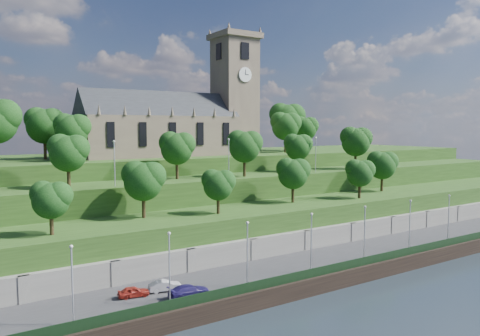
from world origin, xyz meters
TOP-DOWN VIEW (x-y plane):
  - ground at (0.00, 0.00)m, footprint 320.00×320.00m
  - promenade at (0.00, 6.00)m, footprint 160.00×12.00m
  - quay_wall at (0.00, -0.05)m, footprint 160.00×0.50m
  - fence at (0.00, 0.60)m, footprint 160.00×0.10m
  - retaining_wall at (0.00, 11.97)m, footprint 160.00×2.10m
  - embankment_lower at (0.00, 18.00)m, footprint 160.00×12.00m
  - embankment_upper at (0.00, 29.00)m, footprint 160.00×10.00m
  - hilltop at (0.00, 50.00)m, footprint 160.00×32.00m
  - church at (0.79, 45.98)m, footprint 38.60×12.35m
  - trees_lower at (3.46, 18.43)m, footprint 68.83×9.09m
  - trees_upper at (5.90, 28.08)m, footprint 64.57×8.71m
  - trees_hilltop at (3.78, 45.30)m, footprint 74.42×16.71m
  - lamp_posts_promenade at (-2.00, 2.50)m, footprint 60.36×0.36m
  - lamp_posts_upper at (0.00, 26.00)m, footprint 40.36×0.36m
  - car_left at (-24.56, 6.52)m, footprint 3.65×1.93m
  - car_middle at (-20.85, 6.32)m, footprint 3.98×2.09m
  - car_right at (-19.38, 3.14)m, footprint 4.83×2.20m

SIDE VIEW (x-z plane):
  - ground at x=0.00m, z-range 0.00..0.00m
  - promenade at x=0.00m, z-range 0.00..2.00m
  - quay_wall at x=0.00m, z-range 0.00..2.20m
  - retaining_wall at x=0.00m, z-range 0.00..5.00m
  - car_left at x=-24.56m, z-range 2.00..3.18m
  - fence at x=0.00m, z-range 2.00..3.20m
  - car_middle at x=-20.85m, z-range 2.00..3.25m
  - car_right at x=-19.38m, z-range 2.00..3.37m
  - embankment_lower at x=0.00m, z-range 0.00..8.00m
  - embankment_upper at x=0.00m, z-range 0.00..12.00m
  - lamp_posts_promenade at x=-2.00m, z-range 2.61..10.41m
  - hilltop at x=0.00m, z-range 0.00..15.00m
  - trees_lower at x=3.46m, z-range 9.04..17.18m
  - lamp_posts_upper at x=0.00m, z-range 12.59..19.50m
  - trees_upper at x=5.90m, z-range 13.14..22.07m
  - trees_hilltop at x=3.78m, z-range 15.95..27.83m
  - church at x=0.79m, z-range 8.72..36.32m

